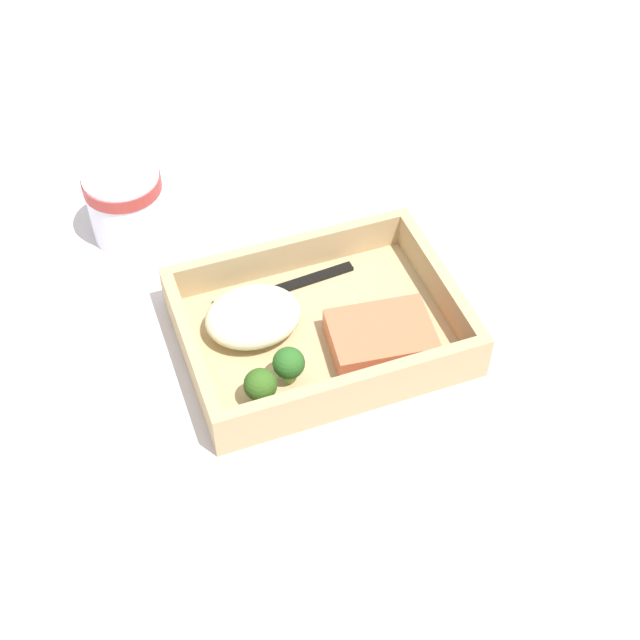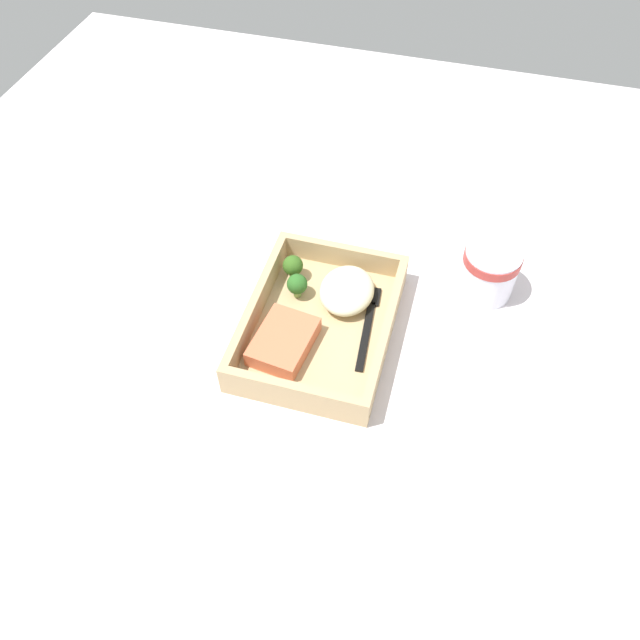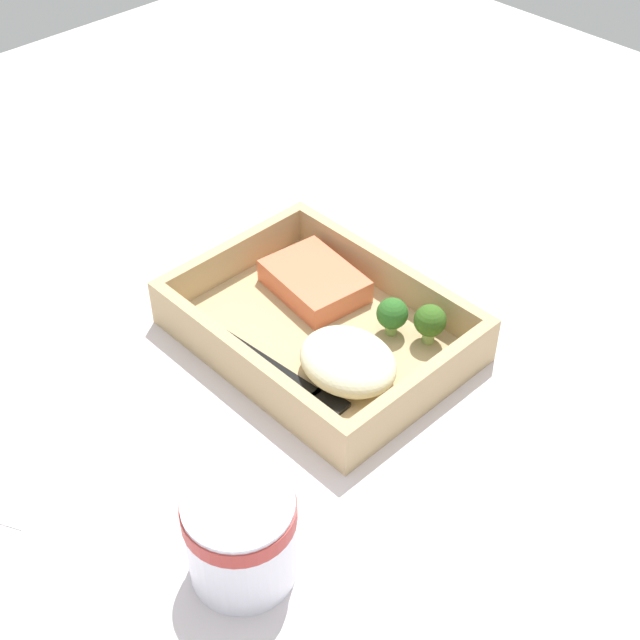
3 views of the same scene
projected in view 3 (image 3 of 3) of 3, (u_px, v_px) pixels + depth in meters
ground_plane at (320, 348)px, 87.56cm from camera, size 160.00×160.00×2.00cm
takeout_tray at (320, 336)px, 86.50cm from camera, size 27.05×20.18×1.20cm
tray_rim at (320, 317)px, 84.82cm from camera, size 27.05×20.18×3.87cm
salmon_fillet at (314, 281)px, 89.90cm from camera, size 10.74×8.46×2.54cm
mashed_potatoes at (348, 361)px, 80.33cm from camera, size 9.57×7.96×3.76cm
broccoli_floret_1 at (392, 314)px, 84.44cm from camera, size 3.06×3.06×4.00cm
broccoli_floret_2 at (430, 322)px, 83.44cm from camera, size 3.10×3.10×4.18cm
fork at (287, 375)px, 81.35cm from camera, size 15.88×2.89×0.44cm
paper_cup at (241, 533)px, 64.68cm from camera, size 8.39×8.39×8.26cm
receipt_slip at (33, 450)px, 76.38cm from camera, size 13.30×16.53×0.24cm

